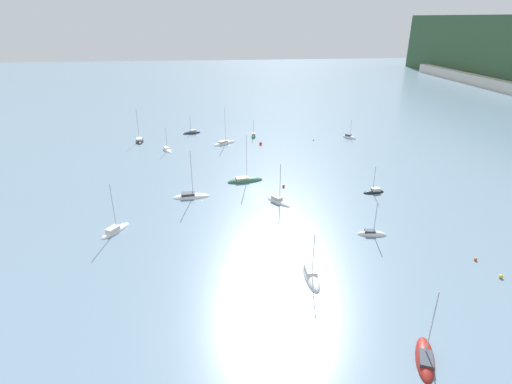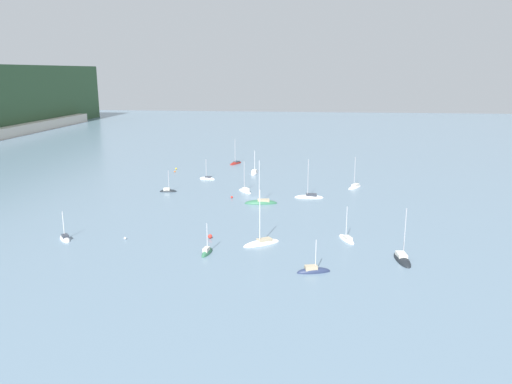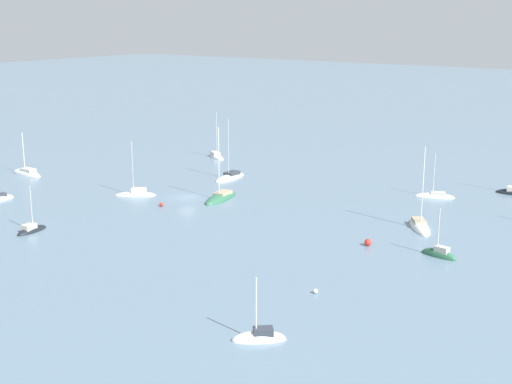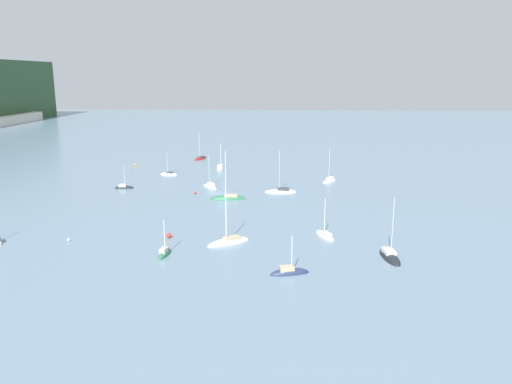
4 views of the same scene
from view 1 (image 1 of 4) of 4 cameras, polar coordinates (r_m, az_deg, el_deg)
The scene contains 20 objects.
ground_plane at distance 90.58m, azimuth 0.04°, elevation 0.39°, with size 600.00×600.00×0.00m, color slate.
sailboat_0 at distance 61.80m, azimuth 7.88°, elevation -11.91°, with size 7.70×2.36×8.58m.
sailboat_1 at distance 120.56m, azimuth -12.58°, elevation 5.87°, with size 6.42×3.96×7.62m.
sailboat_2 at distance 137.14m, azimuth -9.14°, elevation 8.29°, with size 3.25×6.15×6.68m.
sailboat_3 at distance 77.46m, azimuth -19.48°, elevation -5.25°, with size 6.76×5.22×9.89m.
sailboat_4 at distance 133.76m, azimuth 13.17°, elevation 7.57°, with size 4.78×4.46×6.78m.
sailboat_5 at distance 52.96m, azimuth 22.98°, elevation -21.13°, with size 7.33×4.77×10.08m.
sailboat_6 at distance 92.57m, azimuth 16.48°, elevation -0.03°, with size 2.32×5.09×6.85m.
sailboat_7 at distance 87.73m, azimuth -9.27°, elevation -0.67°, with size 2.91×8.00×11.32m.
sailboat_8 at distance 84.35m, azimuth 3.20°, elevation -1.37°, with size 6.29×5.25×9.35m.
sailboat_9 at distance 74.97m, azimuth 16.20°, elevation -5.83°, with size 2.45×5.33×7.25m.
sailboat_10 at distance 131.77m, azimuth -16.29°, elevation 7.01°, with size 7.87×3.25×10.85m.
sailboat_11 at distance 124.34m, azimuth -4.53°, elevation 6.91°, with size 6.41×7.89×12.07m.
sailboat_12 at distance 131.25m, azimuth -0.36°, elevation 7.90°, with size 4.76×1.99×6.85m.
sailboat_13 at distance 94.97m, azimuth -1.60°, elevation 1.57°, with size 3.86×8.82×12.36m.
mooring_buoy_0 at distance 91.74m, azimuth 3.96°, elevation 0.85°, with size 0.61×0.61×0.61m.
mooring_buoy_1 at distance 73.86m, azimuth 28.87°, elevation -8.39°, with size 0.50×0.50×0.50m.
mooring_buoy_2 at distance 122.96m, azimuth 0.67°, elevation 6.96°, with size 0.88×0.88×0.88m.
mooring_buoy_3 at distance 71.19m, azimuth 31.59°, elevation -10.22°, with size 0.58×0.58×0.58m.
mooring_buoy_4 at distance 128.76m, azimuth 8.20°, elevation 7.41°, with size 0.51×0.51×0.51m.
Camera 1 is at (82.64, -9.52, 35.84)m, focal length 28.00 mm.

